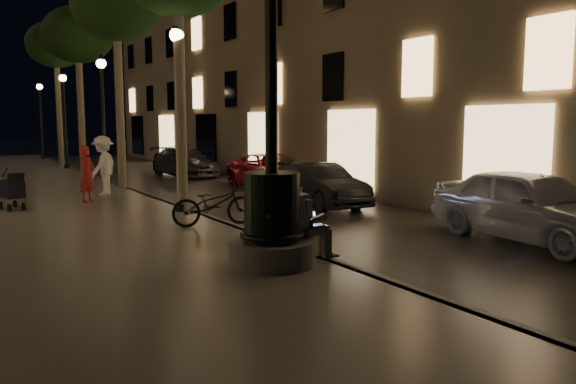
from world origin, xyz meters
TOP-DOWN VIEW (x-y plane):
  - ground at (0.00, 15.00)m, footprint 120.00×120.00m
  - cobble_lane at (3.00, 15.00)m, footprint 6.00×45.00m
  - curb_strip at (0.00, 15.00)m, footprint 0.25×45.00m
  - building_right at (10.00, 18.00)m, footprint 8.00×36.00m
  - fountain_lamppost at (-1.00, 2.00)m, footprint 1.40×1.40m
  - seated_man_laptop at (-0.39, 2.00)m, footprint 0.99×0.34m
  - tree_second at (-0.20, 14.00)m, footprint 3.00×3.00m
  - tree_third at (-0.30, 20.00)m, footprint 3.00×3.00m
  - tree_far at (-0.22, 26.00)m, footprint 3.00×3.00m
  - lamp_curb_a at (-0.30, 8.00)m, footprint 0.36×0.36m
  - lamp_curb_b at (-0.30, 16.00)m, footprint 0.36×0.36m
  - lamp_curb_c at (-0.30, 24.00)m, footprint 0.36×0.36m
  - lamp_curb_d at (-0.30, 32.00)m, footprint 0.36×0.36m
  - stroller at (-4.01, 10.52)m, footprint 0.63×1.08m
  - car_front at (4.92, 1.50)m, footprint 2.22×4.68m
  - car_second at (4.00, 7.97)m, footprint 1.59×3.96m
  - car_third at (5.20, 13.00)m, footprint 2.47×4.76m
  - car_rear at (4.00, 19.01)m, footprint 2.08×4.63m
  - pedestrian_red at (-1.99, 11.01)m, footprint 0.69×0.70m
  - pedestrian_white at (-1.20, 12.43)m, footprint 1.31×1.37m
  - bicycle at (-0.40, 5.67)m, footprint 1.95×0.95m

SIDE VIEW (x-z plane):
  - ground at x=0.00m, z-range 0.00..0.00m
  - cobble_lane at x=3.00m, z-range 0.00..0.02m
  - curb_strip at x=0.00m, z-range 0.00..0.20m
  - car_second at x=4.00m, z-range 0.00..1.28m
  - car_third at x=5.20m, z-range 0.00..1.28m
  - car_rear at x=4.00m, z-range 0.00..1.32m
  - bicycle at x=-0.40m, z-range 0.20..1.18m
  - stroller at x=-4.01m, z-range 0.20..1.29m
  - car_front at x=4.92m, z-range 0.00..1.54m
  - seated_man_laptop at x=-0.39m, z-range 0.24..1.60m
  - pedestrian_red at x=-1.99m, z-range 0.20..1.83m
  - pedestrian_white at x=-1.20m, z-range 0.20..2.07m
  - fountain_lamppost at x=-1.00m, z-range -1.39..3.81m
  - lamp_curb_a at x=-0.30m, z-range 0.83..5.64m
  - lamp_curb_b at x=-0.30m, z-range 0.83..5.64m
  - lamp_curb_c at x=-0.30m, z-range 0.83..5.64m
  - lamp_curb_d at x=-0.30m, z-range 0.83..5.64m
  - tree_third at x=-0.30m, z-range 2.54..9.74m
  - tree_second at x=-0.20m, z-range 2.63..10.03m
  - tree_far at x=-0.22m, z-range 2.68..10.18m
  - building_right at x=10.00m, z-range 0.00..15.00m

